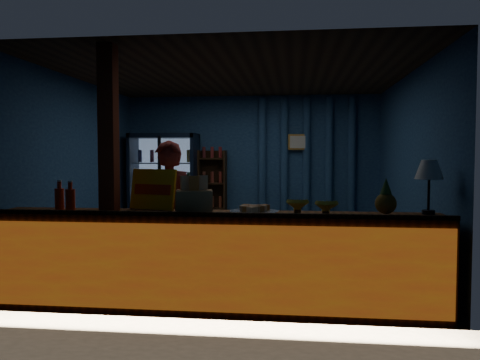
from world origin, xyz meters
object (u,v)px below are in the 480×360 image
Objects in this scene: shopkeeper at (169,216)px; green_chair at (332,232)px; pastry_tray at (254,211)px; table_lamp at (429,172)px.

green_chair is at bearing 61.11° from shopkeeper.
pastry_tray is (-0.99, -3.16, 0.71)m from green_chair.
table_lamp reaches higher than pastry_tray.
pastry_tray is 1.70m from table_lamp.
shopkeeper is at bearing 40.98° from green_chair.
shopkeeper is 3.51× the size of pastry_tray.
green_chair is 3.39m from pastry_tray.
shopkeeper is 2.86× the size of green_chair.
table_lamp is (1.65, 0.14, 0.38)m from pastry_tray.
shopkeeper is at bearing 150.01° from pastry_tray.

